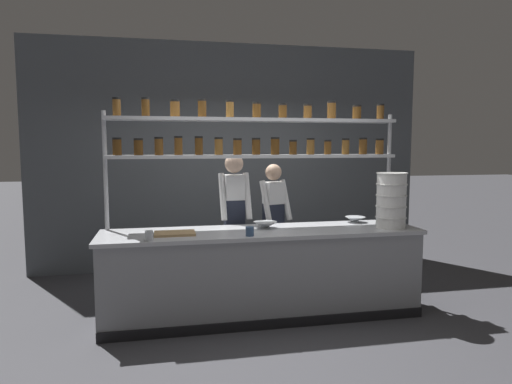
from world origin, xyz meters
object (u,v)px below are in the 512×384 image
at_px(prep_bowl_near_left, 265,225).
at_px(serving_cup_by_board, 149,236).
at_px(container_stack, 391,200).
at_px(cutting_board, 175,233).
at_px(chef_center, 274,219).
at_px(prep_bowl_center_front, 355,220).
at_px(spice_shelf_unit, 256,141).
at_px(chef_left, 234,216).
at_px(serving_cup_front, 250,231).

bearing_deg(prep_bowl_near_left, serving_cup_by_board, -161.19).
xyz_separation_m(container_stack, cutting_board, (-2.27, 0.08, -0.28)).
distance_m(chef_center, prep_bowl_center_front, 1.00).
height_order(cutting_board, prep_bowl_near_left, prep_bowl_near_left).
xyz_separation_m(chef_center, prep_bowl_near_left, (-0.27, -0.74, 0.06)).
relative_size(spice_shelf_unit, prep_bowl_near_left, 12.64).
relative_size(container_stack, prep_bowl_near_left, 2.33).
xyz_separation_m(spice_shelf_unit, container_stack, (1.38, -0.47, -0.63)).
bearing_deg(serving_cup_by_board, prep_bowl_near_left, 18.81).
bearing_deg(prep_bowl_center_front, prep_bowl_near_left, -171.41).
bearing_deg(chef_left, prep_bowl_center_front, -17.38).
relative_size(chef_left, prep_bowl_center_front, 7.34).
distance_m(chef_left, prep_bowl_center_front, 1.39).
relative_size(prep_bowl_near_left, prep_bowl_center_front, 1.10).
distance_m(chef_left, cutting_board, 0.97).
bearing_deg(serving_cup_front, prep_bowl_near_left, 57.38).
bearing_deg(chef_center, serving_cup_by_board, -159.75).
height_order(spice_shelf_unit, prep_bowl_near_left, spice_shelf_unit).
xyz_separation_m(chef_center, serving_cup_by_board, (-1.47, -1.15, 0.07)).
bearing_deg(serving_cup_by_board, spice_shelf_unit, 29.47).
relative_size(prep_bowl_near_left, serving_cup_by_board, 2.67).
height_order(container_stack, serving_cup_by_board, container_stack).
bearing_deg(prep_bowl_near_left, chef_left, 115.96).
bearing_deg(chef_left, prep_bowl_near_left, -66.83).
height_order(chef_center, serving_cup_by_board, chef_center).
height_order(chef_left, container_stack, chef_left).
distance_m(spice_shelf_unit, serving_cup_by_board, 1.57).
height_order(spice_shelf_unit, cutting_board, spice_shelf_unit).
bearing_deg(container_stack, chef_left, 154.46).
xyz_separation_m(chef_left, serving_cup_by_board, (-0.94, -0.92, -0.01)).
distance_m(spice_shelf_unit, chef_center, 1.12).
relative_size(spice_shelf_unit, chef_left, 1.89).
height_order(cutting_board, serving_cup_by_board, serving_cup_by_board).
distance_m(serving_cup_front, serving_cup_by_board, 0.95).
xyz_separation_m(cutting_board, prep_bowl_center_front, (2.05, 0.32, 0.02)).
height_order(container_stack, serving_cup_front, container_stack).
height_order(chef_left, chef_center, chef_left).
distance_m(chef_left, chef_center, 0.58).
height_order(spice_shelf_unit, serving_cup_front, spice_shelf_unit).
relative_size(prep_bowl_center_front, serving_cup_front, 2.52).
xyz_separation_m(container_stack, prep_bowl_near_left, (-1.32, 0.24, -0.26)).
height_order(container_stack, prep_bowl_center_front, container_stack).
distance_m(spice_shelf_unit, prep_bowl_near_left, 0.92).
bearing_deg(serving_cup_front, cutting_board, 162.79).
height_order(chef_center, cutting_board, chef_center).
distance_m(container_stack, cutting_board, 2.29).
bearing_deg(container_stack, serving_cup_front, -174.88).
height_order(prep_bowl_near_left, serving_cup_front, serving_cup_front).
bearing_deg(chef_center, prep_bowl_center_front, -52.85).
relative_size(spice_shelf_unit, serving_cup_front, 34.98).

